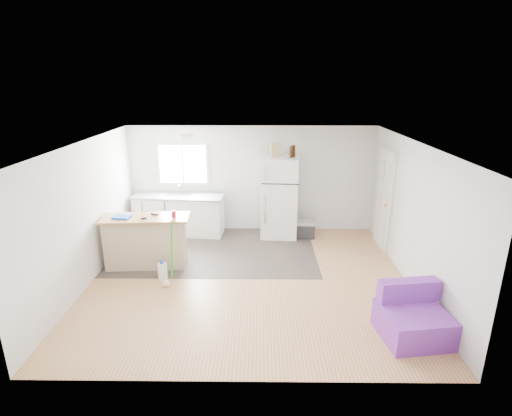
{
  "coord_description": "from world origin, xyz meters",
  "views": [
    {
      "loc": [
        0.19,
        -6.3,
        3.38
      ],
      "look_at": [
        0.11,
        0.7,
        1.1
      ],
      "focal_mm": 28.0,
      "sensor_mm": 36.0,
      "label": 1
    }
  ],
  "objects": [
    {
      "name": "ceiling_fixture",
      "position": [
        -1.2,
        1.2,
        2.36
      ],
      "size": [
        0.3,
        0.3,
        0.07
      ],
      "primitive_type": "cylinder",
      "color": "white",
      "rests_on": "ceiling"
    },
    {
      "name": "tool_b",
      "position": [
        -1.91,
        0.43,
        0.98
      ],
      "size": [
        0.11,
        0.07,
        0.03
      ],
      "primitive_type": "cube",
      "rotation": [
        0.0,
        0.0,
        0.34
      ],
      "color": "black",
      "rests_on": "peninsula"
    },
    {
      "name": "window",
      "position": [
        -1.55,
        2.49,
        1.55
      ],
      "size": [
        1.18,
        0.06,
        0.98
      ],
      "color": "white",
      "rests_on": "back_wall"
    },
    {
      "name": "interior_door",
      "position": [
        2.72,
        1.55,
        1.02
      ],
      "size": [
        0.11,
        0.92,
        2.1
      ],
      "color": "white",
      "rests_on": "right_wall"
    },
    {
      "name": "cooler",
      "position": [
        1.16,
        2.0,
        0.19
      ],
      "size": [
        0.51,
        0.36,
        0.38
      ],
      "rotation": [
        0.0,
        0.0,
        -0.05
      ],
      "color": "#29292B",
      "rests_on": "floor"
    },
    {
      "name": "peninsula",
      "position": [
        -1.94,
        0.54,
        0.49
      ],
      "size": [
        1.61,
        0.7,
        0.97
      ],
      "rotation": [
        0.0,
        0.0,
        0.06
      ],
      "color": "#C1B08B",
      "rests_on": "floor"
    },
    {
      "name": "vinyl_zone",
      "position": [
        -0.73,
        1.25,
        0.0
      ],
      "size": [
        4.05,
        2.5,
        0.0
      ],
      "primitive_type": "cube",
      "color": "#312925",
      "rests_on": "floor"
    },
    {
      "name": "bottle_left",
      "position": [
        0.83,
        2.05,
        1.91
      ],
      "size": [
        0.09,
        0.09,
        0.25
      ],
      "primitive_type": "cylinder",
      "rotation": [
        0.0,
        0.0,
        0.42
      ],
      "color": "#351909",
      "rests_on": "refrigerator"
    },
    {
      "name": "mop",
      "position": [
        -1.38,
        -0.23,
        0.23
      ],
      "size": [
        0.26,
        0.33,
        1.21
      ],
      "rotation": [
        0.0,
        0.0,
        0.43
      ],
      "color": "green",
      "rests_on": "floor"
    },
    {
      "name": "refrigerator",
      "position": [
        0.61,
        2.11,
        0.89
      ],
      "size": [
        0.84,
        0.8,
        1.78
      ],
      "rotation": [
        0.0,
        0.0,
        -0.07
      ],
      "color": "white",
      "rests_on": "floor"
    },
    {
      "name": "red_cup",
      "position": [
        -1.39,
        0.55,
        1.03
      ],
      "size": [
        0.08,
        0.08,
        0.12
      ],
      "primitive_type": "cylinder",
      "rotation": [
        0.0,
        0.0,
        0.0
      ],
      "color": "red",
      "rests_on": "peninsula"
    },
    {
      "name": "cleaner_jug",
      "position": [
        -1.53,
        0.02,
        0.15
      ],
      "size": [
        0.18,
        0.16,
        0.34
      ],
      "rotation": [
        0.0,
        0.0,
        0.38
      ],
      "color": "white",
      "rests_on": "floor"
    },
    {
      "name": "tool_a",
      "position": [
        -1.77,
        0.66,
        0.98
      ],
      "size": [
        0.15,
        0.1,
        0.03
      ],
      "primitive_type": "cube",
      "rotation": [
        0.0,
        0.0,
        -0.4
      ],
      "color": "black",
      "rests_on": "peninsula"
    },
    {
      "name": "bottle_right",
      "position": [
        0.9,
        2.13,
        1.91
      ],
      "size": [
        0.08,
        0.08,
        0.25
      ],
      "primitive_type": "cylinder",
      "rotation": [
        0.0,
        0.0,
        0.12
      ],
      "color": "#351909",
      "rests_on": "refrigerator"
    },
    {
      "name": "kitchen_cabinets",
      "position": [
        -1.64,
        2.19,
        0.46
      ],
      "size": [
        2.07,
        0.82,
        1.18
      ],
      "rotation": [
        0.0,
        0.0,
        -0.1
      ],
      "color": "white",
      "rests_on": "floor"
    },
    {
      "name": "purple_seat",
      "position": [
        2.27,
        -1.58,
        0.26
      ],
      "size": [
        0.96,
        0.92,
        0.7
      ],
      "rotation": [
        0.0,
        0.0,
        0.14
      ],
      "color": "purple",
      "rests_on": "floor"
    },
    {
      "name": "blue_tray",
      "position": [
        -2.32,
        0.48,
        0.99
      ],
      "size": [
        0.33,
        0.26,
        0.04
      ],
      "primitive_type": "cube",
      "rotation": [
        0.0,
        0.0,
        -0.13
      ],
      "color": "blue",
      "rests_on": "peninsula"
    },
    {
      "name": "room",
      "position": [
        0.0,
        0.0,
        1.2
      ],
      "size": [
        5.51,
        5.01,
        2.41
      ],
      "color": "#A67445",
      "rests_on": "ground"
    },
    {
      "name": "cardboard_box",
      "position": [
        0.51,
        2.09,
        1.93
      ],
      "size": [
        0.22,
        0.14,
        0.3
      ],
      "primitive_type": "cube",
      "rotation": [
        0.0,
        0.0,
        0.19
      ],
      "color": "tan",
      "rests_on": "refrigerator"
    }
  ]
}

